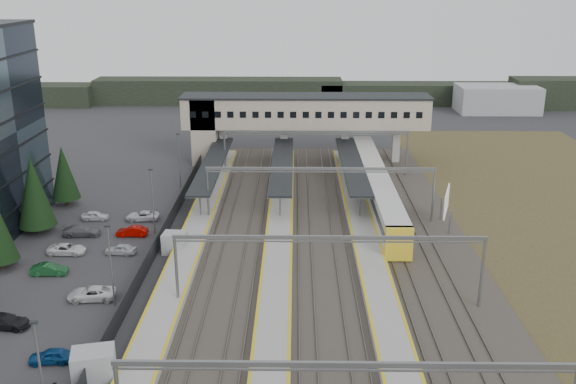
{
  "coord_description": "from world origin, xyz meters",
  "views": [
    {
      "loc": [
        8.93,
        -61.42,
        29.09
      ],
      "look_at": [
        7.98,
        13.94,
        4.0
      ],
      "focal_mm": 40.0,
      "sensor_mm": 36.0,
      "label": 1
    }
  ],
  "objects_px": {
    "relay_cabin_far": "(175,243)",
    "billboard": "(447,203)",
    "relay_cabin_near": "(94,366)",
    "train": "(376,186)",
    "footbridge": "(288,115)"
  },
  "relations": [
    {
      "from": "relay_cabin_near",
      "to": "relay_cabin_far",
      "type": "bearing_deg",
      "value": 85.88
    },
    {
      "from": "relay_cabin_near",
      "to": "train",
      "type": "height_order",
      "value": "train"
    },
    {
      "from": "relay_cabin_near",
      "to": "billboard",
      "type": "bearing_deg",
      "value": 43.71
    },
    {
      "from": "relay_cabin_near",
      "to": "footbridge",
      "type": "distance_m",
      "value": 63.76
    },
    {
      "from": "footbridge",
      "to": "billboard",
      "type": "height_order",
      "value": "footbridge"
    },
    {
      "from": "billboard",
      "to": "train",
      "type": "bearing_deg",
      "value": 125.8
    },
    {
      "from": "relay_cabin_far",
      "to": "relay_cabin_near",
      "type": "bearing_deg",
      "value": -94.12
    },
    {
      "from": "relay_cabin_far",
      "to": "billboard",
      "type": "height_order",
      "value": "billboard"
    },
    {
      "from": "relay_cabin_near",
      "to": "train",
      "type": "xyz_separation_m",
      "value": [
        26.27,
        42.16,
        0.84
      ]
    },
    {
      "from": "billboard",
      "to": "relay_cabin_near",
      "type": "bearing_deg",
      "value": -136.29
    },
    {
      "from": "footbridge",
      "to": "train",
      "type": "bearing_deg",
      "value": -58.02
    },
    {
      "from": "relay_cabin_near",
      "to": "billboard",
      "type": "xyz_separation_m",
      "value": [
        33.55,
        32.07,
        1.98
      ]
    },
    {
      "from": "relay_cabin_far",
      "to": "train",
      "type": "relative_size",
      "value": 0.06
    },
    {
      "from": "relay_cabin_near",
      "to": "relay_cabin_far",
      "type": "relative_size",
      "value": 1.33
    },
    {
      "from": "relay_cabin_near",
      "to": "relay_cabin_far",
      "type": "height_order",
      "value": "relay_cabin_near"
    }
  ]
}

